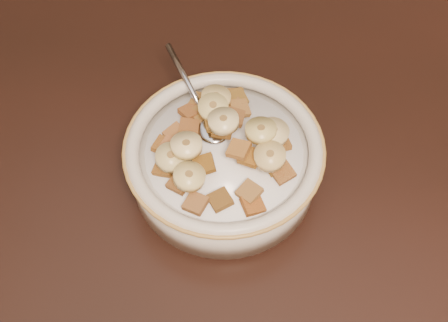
# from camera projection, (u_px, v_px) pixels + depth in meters

# --- Properties ---
(table) EXTENTS (1.40, 0.90, 0.04)m
(table) POSITION_uv_depth(u_px,v_px,m) (181.00, 245.00, 0.59)
(table) COLOR black
(table) RESTS_ON floor
(cereal_bowl) EXTENTS (0.20, 0.20, 0.05)m
(cereal_bowl) POSITION_uv_depth(u_px,v_px,m) (224.00, 164.00, 0.59)
(cereal_bowl) COLOR silver
(cereal_bowl) RESTS_ON table
(milk) EXTENTS (0.16, 0.16, 0.00)m
(milk) POSITION_uv_depth(u_px,v_px,m) (224.00, 152.00, 0.57)
(milk) COLOR white
(milk) RESTS_ON cereal_bowl
(spoon) EXTENTS (0.06, 0.06, 0.01)m
(spoon) POSITION_uv_depth(u_px,v_px,m) (211.00, 127.00, 0.58)
(spoon) COLOR #ADB3C1
(spoon) RESTS_ON cereal_bowl
(cereal_square_0) EXTENTS (0.02, 0.02, 0.01)m
(cereal_square_0) POSITION_uv_depth(u_px,v_px,m) (250.00, 157.00, 0.55)
(cereal_square_0) COLOR #8A5D16
(cereal_square_0) RESTS_ON milk
(cereal_square_1) EXTENTS (0.02, 0.02, 0.01)m
(cereal_square_1) POSITION_uv_depth(u_px,v_px,m) (164.00, 146.00, 0.57)
(cereal_square_1) COLOR brown
(cereal_square_1) RESTS_ON milk
(cereal_square_2) EXTENTS (0.03, 0.03, 0.01)m
(cereal_square_2) POSITION_uv_depth(u_px,v_px,m) (201.00, 113.00, 0.59)
(cereal_square_2) COLOR brown
(cereal_square_2) RESTS_ON milk
(cereal_square_3) EXTENTS (0.02, 0.02, 0.01)m
(cereal_square_3) POSITION_uv_depth(u_px,v_px,m) (239.00, 149.00, 0.55)
(cereal_square_3) COLOR #975B22
(cereal_square_3) RESTS_ON milk
(cereal_square_4) EXTENTS (0.02, 0.02, 0.01)m
(cereal_square_4) POSITION_uv_depth(u_px,v_px,m) (184.00, 142.00, 0.56)
(cereal_square_4) COLOR brown
(cereal_square_4) RESTS_ON milk
(cereal_square_5) EXTENTS (0.03, 0.03, 0.01)m
(cereal_square_5) POSITION_uv_depth(u_px,v_px,m) (253.00, 205.00, 0.53)
(cereal_square_5) COLOR #984D19
(cereal_square_5) RESTS_ON milk
(cereal_square_6) EXTENTS (0.03, 0.03, 0.01)m
(cereal_square_6) POSITION_uv_depth(u_px,v_px,m) (180.00, 183.00, 0.54)
(cereal_square_6) COLOR brown
(cereal_square_6) RESTS_ON milk
(cereal_square_7) EXTENTS (0.03, 0.03, 0.01)m
(cereal_square_7) POSITION_uv_depth(u_px,v_px,m) (176.00, 134.00, 0.57)
(cereal_square_7) COLOR brown
(cereal_square_7) RESTS_ON milk
(cereal_square_8) EXTENTS (0.03, 0.03, 0.01)m
(cereal_square_8) POSITION_uv_depth(u_px,v_px,m) (239.00, 108.00, 0.59)
(cereal_square_8) COLOR brown
(cereal_square_8) RESTS_ON milk
(cereal_square_9) EXTENTS (0.02, 0.02, 0.01)m
(cereal_square_9) POSITION_uv_depth(u_px,v_px,m) (234.00, 117.00, 0.58)
(cereal_square_9) COLOR brown
(cereal_square_9) RESTS_ON milk
(cereal_square_10) EXTENTS (0.02, 0.02, 0.01)m
(cereal_square_10) POSITION_uv_depth(u_px,v_px,m) (189.00, 128.00, 0.58)
(cereal_square_10) COLOR brown
(cereal_square_10) RESTS_ON milk
(cereal_square_11) EXTENTS (0.03, 0.03, 0.01)m
(cereal_square_11) POSITION_uv_depth(u_px,v_px,m) (280.00, 143.00, 0.57)
(cereal_square_11) COLOR #966224
(cereal_square_11) RESTS_ON milk
(cereal_square_12) EXTENTS (0.03, 0.03, 0.01)m
(cereal_square_12) POSITION_uv_depth(u_px,v_px,m) (220.00, 200.00, 0.53)
(cereal_square_12) COLOR brown
(cereal_square_12) RESTS_ON milk
(cereal_square_13) EXTENTS (0.02, 0.02, 0.01)m
(cereal_square_13) POSITION_uv_depth(u_px,v_px,m) (164.00, 167.00, 0.56)
(cereal_square_13) COLOR brown
(cereal_square_13) RESTS_ON milk
(cereal_square_14) EXTENTS (0.02, 0.02, 0.01)m
(cereal_square_14) POSITION_uv_depth(u_px,v_px,m) (223.00, 129.00, 0.56)
(cereal_square_14) COLOR brown
(cereal_square_14) RESTS_ON milk
(cereal_square_15) EXTENTS (0.03, 0.03, 0.01)m
(cereal_square_15) POSITION_uv_depth(u_px,v_px,m) (204.00, 165.00, 0.54)
(cereal_square_15) COLOR brown
(cereal_square_15) RESTS_ON milk
(cereal_square_16) EXTENTS (0.02, 0.02, 0.01)m
(cereal_square_16) POSITION_uv_depth(u_px,v_px,m) (234.00, 97.00, 0.61)
(cereal_square_16) COLOR brown
(cereal_square_16) RESTS_ON milk
(cereal_square_17) EXTENTS (0.03, 0.03, 0.01)m
(cereal_square_17) POSITION_uv_depth(u_px,v_px,m) (215.00, 122.00, 0.57)
(cereal_square_17) COLOR brown
(cereal_square_17) RESTS_ON milk
(cereal_square_18) EXTENTS (0.03, 0.03, 0.01)m
(cereal_square_18) POSITION_uv_depth(u_px,v_px,m) (237.00, 98.00, 0.60)
(cereal_square_18) COLOR brown
(cereal_square_18) RESTS_ON milk
(cereal_square_19) EXTENTS (0.03, 0.03, 0.01)m
(cereal_square_19) POSITION_uv_depth(u_px,v_px,m) (249.00, 192.00, 0.54)
(cereal_square_19) COLOR brown
(cereal_square_19) RESTS_ON milk
(cereal_square_20) EXTENTS (0.03, 0.03, 0.01)m
(cereal_square_20) POSITION_uv_depth(u_px,v_px,m) (271.00, 149.00, 0.56)
(cereal_square_20) COLOR olive
(cereal_square_20) RESTS_ON milk
(cereal_square_21) EXTENTS (0.03, 0.03, 0.01)m
(cereal_square_21) POSITION_uv_depth(u_px,v_px,m) (190.00, 111.00, 0.59)
(cereal_square_21) COLOR brown
(cereal_square_21) RESTS_ON milk
(cereal_square_22) EXTENTS (0.03, 0.02, 0.01)m
(cereal_square_22) POSITION_uv_depth(u_px,v_px,m) (196.00, 203.00, 0.53)
(cereal_square_22) COLOR brown
(cereal_square_22) RESTS_ON milk
(cereal_square_23) EXTENTS (0.03, 0.03, 0.01)m
(cereal_square_23) POSITION_uv_depth(u_px,v_px,m) (283.00, 172.00, 0.55)
(cereal_square_23) COLOR brown
(cereal_square_23) RESTS_ON milk
(cereal_square_24) EXTENTS (0.03, 0.03, 0.01)m
(cereal_square_24) POSITION_uv_depth(u_px,v_px,m) (276.00, 165.00, 0.56)
(cereal_square_24) COLOR olive
(cereal_square_24) RESTS_ON milk
(cereal_square_25) EXTENTS (0.03, 0.03, 0.01)m
(cereal_square_25) POSITION_uv_depth(u_px,v_px,m) (231.00, 103.00, 0.60)
(cereal_square_25) COLOR brown
(cereal_square_25) RESTS_ON milk
(cereal_square_26) EXTENTS (0.02, 0.02, 0.01)m
(cereal_square_26) POSITION_uv_depth(u_px,v_px,m) (201.00, 101.00, 0.60)
(cereal_square_26) COLOR brown
(cereal_square_26) RESTS_ON milk
(cereal_square_27) EXTENTS (0.02, 0.02, 0.01)m
(cereal_square_27) POSITION_uv_depth(u_px,v_px,m) (171.00, 146.00, 0.56)
(cereal_square_27) COLOR #9B592D
(cereal_square_27) RESTS_ON milk
(cereal_square_28) EXTENTS (0.02, 0.02, 0.01)m
(cereal_square_28) POSITION_uv_depth(u_px,v_px,m) (221.00, 124.00, 0.57)
(cereal_square_28) COLOR brown
(cereal_square_28) RESTS_ON milk
(banana_slice_0) EXTENTS (0.04, 0.04, 0.01)m
(banana_slice_0) POSITION_uv_depth(u_px,v_px,m) (223.00, 121.00, 0.55)
(banana_slice_0) COLOR beige
(banana_slice_0) RESTS_ON milk
(banana_slice_1) EXTENTS (0.04, 0.04, 0.01)m
(banana_slice_1) POSITION_uv_depth(u_px,v_px,m) (216.00, 98.00, 0.59)
(banana_slice_1) COLOR #F4D58B
(banana_slice_1) RESTS_ON milk
(banana_slice_2) EXTENTS (0.04, 0.04, 0.01)m
(banana_slice_2) POSITION_uv_depth(u_px,v_px,m) (270.00, 156.00, 0.54)
(banana_slice_2) COLOR #DCBB6E
(banana_slice_2) RESTS_ON milk
(banana_slice_3) EXTENTS (0.04, 0.04, 0.02)m
(banana_slice_3) POSITION_uv_depth(u_px,v_px,m) (189.00, 177.00, 0.53)
(banana_slice_3) COLOR #F9D681
(banana_slice_3) RESTS_ON milk
(banana_slice_4) EXTENTS (0.03, 0.03, 0.01)m
(banana_slice_4) POSITION_uv_depth(u_px,v_px,m) (186.00, 145.00, 0.54)
(banana_slice_4) COLOR #F6E690
(banana_slice_4) RESTS_ON milk
(banana_slice_5) EXTENTS (0.04, 0.04, 0.01)m
(banana_slice_5) POSITION_uv_depth(u_px,v_px,m) (261.00, 130.00, 0.55)
(banana_slice_5) COLOR tan
(banana_slice_5) RESTS_ON milk
(banana_slice_6) EXTENTS (0.04, 0.04, 0.01)m
(banana_slice_6) POSITION_uv_depth(u_px,v_px,m) (171.00, 157.00, 0.55)
(banana_slice_6) COLOR #CAC087
(banana_slice_6) RESTS_ON milk
(banana_slice_7) EXTENTS (0.04, 0.04, 0.02)m
(banana_slice_7) POSITION_uv_depth(u_px,v_px,m) (213.00, 108.00, 0.57)
(banana_slice_7) COLOR tan
(banana_slice_7) RESTS_ON milk
(banana_slice_8) EXTENTS (0.04, 0.04, 0.01)m
(banana_slice_8) POSITION_uv_depth(u_px,v_px,m) (273.00, 132.00, 0.55)
(banana_slice_8) COLOR beige
(banana_slice_8) RESTS_ON milk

